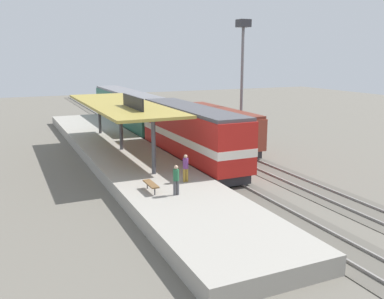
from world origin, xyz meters
name	(u,v)px	position (x,y,z in m)	size (l,w,h in m)	color
ground_plane	(194,152)	(2.00, 0.00, 0.00)	(120.00, 120.00, 0.00)	#666056
track_near	(174,154)	(0.00, 0.00, 0.03)	(3.20, 110.00, 0.16)	#565249
track_far	(220,149)	(4.60, 0.00, 0.03)	(3.20, 110.00, 0.16)	#565249
platform	(122,155)	(-4.60, 0.00, 0.45)	(6.00, 44.00, 0.90)	#9E998E
station_canopy	(120,105)	(-4.60, -0.09, 4.53)	(5.20, 18.00, 4.70)	#47474C
platform_bench	(151,184)	(-6.00, -11.44, 1.34)	(0.44, 1.70, 0.50)	#333338
locomotive	(191,135)	(0.00, -3.71, 2.41)	(2.93, 14.43, 4.44)	#28282D
passenger_carriage_single	(127,109)	(0.00, 14.29, 2.31)	(2.90, 20.00, 4.24)	#28282D
freight_car	(217,127)	(4.60, 0.67, 1.97)	(2.80, 12.00, 3.54)	#28282D
light_mast	(243,56)	(7.80, 1.78, 8.40)	(1.10, 1.10, 11.70)	slate
person_waiting	(176,178)	(-4.91, -12.57, 1.85)	(0.34, 0.34, 1.71)	#4C4C51
person_walking	(186,167)	(-3.43, -10.49, 1.85)	(0.34, 0.34, 1.71)	olive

